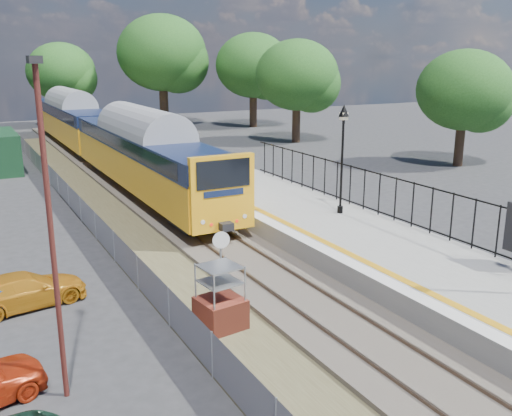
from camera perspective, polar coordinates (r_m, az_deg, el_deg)
ground at (r=17.50m, az=5.79°, el=-10.12°), size 120.00×120.00×0.00m
track_bed at (r=25.38m, az=-7.29°, el=-1.92°), size 5.90×80.00×0.29m
platform at (r=25.81m, az=3.77°, el=-0.71°), size 5.00×70.00×0.90m
platform_edge at (r=24.70m, az=-0.29°, el=-0.30°), size 0.90×70.00×0.01m
victorian_lamp_north at (r=24.03m, az=8.70°, el=7.36°), size 0.44×0.44×4.60m
palisade_fence at (r=22.49m, az=16.72°, el=-0.01°), size 0.12×26.00×2.00m
wire_fence at (r=26.44m, az=-16.70°, el=-0.61°), size 0.06×52.00×1.20m
tree_line at (r=56.08m, az=-17.85°, el=13.41°), size 56.80×43.80×11.88m
train at (r=41.27m, az=-15.39°, el=7.35°), size 2.82×40.83×3.51m
brick_plinth at (r=15.98m, az=-3.59°, el=-9.02°), size 1.32×1.32×1.89m
speed_sign at (r=16.67m, az=-3.51°, el=-5.10°), size 0.50×0.15×2.52m
carpark_lamp at (r=12.49m, az=-19.95°, el=-0.77°), size 0.25×0.50×7.40m
car_yellow at (r=18.79m, az=-22.17°, el=-7.62°), size 3.89×2.13×1.07m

